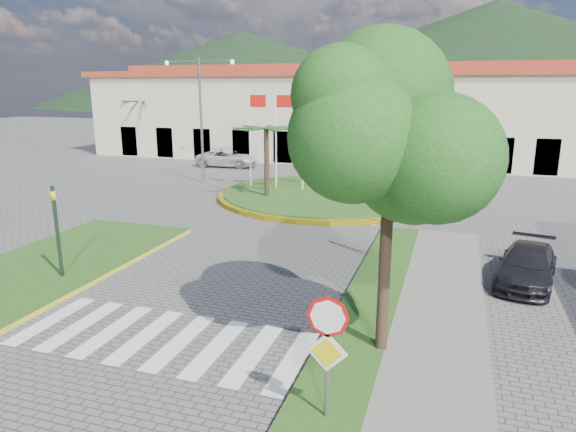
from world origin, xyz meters
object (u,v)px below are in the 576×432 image
(white_van, at_px, (228,158))
(car_dark_b, at_px, (457,160))
(deciduous_tree, at_px, (391,138))
(stop_sign, at_px, (327,340))
(car_dark_a, at_px, (347,157))
(car_side_right, at_px, (527,265))
(roundabout_island, at_px, (328,194))

(white_van, height_order, car_dark_b, white_van)
(deciduous_tree, distance_m, white_van, 30.69)
(stop_sign, distance_m, deciduous_tree, 4.59)
(stop_sign, distance_m, white_van, 32.72)
(white_van, xyz_separation_m, car_dark_b, (17.38, 5.12, -0.03))
(car_dark_a, distance_m, car_side_right, 26.24)
(deciduous_tree, xyz_separation_m, car_dark_a, (-7.11, 29.96, -4.55))
(roundabout_island, relative_size, stop_sign, 4.79)
(roundabout_island, bearing_deg, stop_sign, -76.27)
(deciduous_tree, relative_size, car_side_right, 1.65)
(stop_sign, xyz_separation_m, car_dark_a, (-6.51, 33.00, -1.16))
(roundabout_island, bearing_deg, car_side_right, -49.32)
(deciduous_tree, height_order, car_dark_a, deciduous_tree)
(deciduous_tree, bearing_deg, roundabout_island, 107.91)
(car_dark_a, bearing_deg, deciduous_tree, -159.13)
(roundabout_island, xyz_separation_m, white_van, (-10.40, 8.86, 0.50))
(deciduous_tree, relative_size, car_dark_b, 1.74)
(white_van, bearing_deg, car_dark_b, -76.40)
(roundabout_island, distance_m, white_van, 13.67)
(deciduous_tree, bearing_deg, car_side_right, 57.81)
(car_dark_b, height_order, car_side_right, car_dark_b)
(roundabout_island, distance_m, car_side_right, 14.35)
(roundabout_island, distance_m, deciduous_tree, 18.55)
(car_dark_b, relative_size, car_side_right, 0.95)
(car_dark_a, relative_size, car_dark_b, 0.95)
(car_dark_a, bearing_deg, white_van, 122.56)
(stop_sign, height_order, deciduous_tree, deciduous_tree)
(white_van, distance_m, car_dark_a, 9.70)
(stop_sign, bearing_deg, car_dark_b, 86.49)
(roundabout_island, distance_m, car_dark_a, 13.07)
(deciduous_tree, height_order, white_van, deciduous_tree)
(stop_sign, relative_size, car_dark_b, 0.68)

